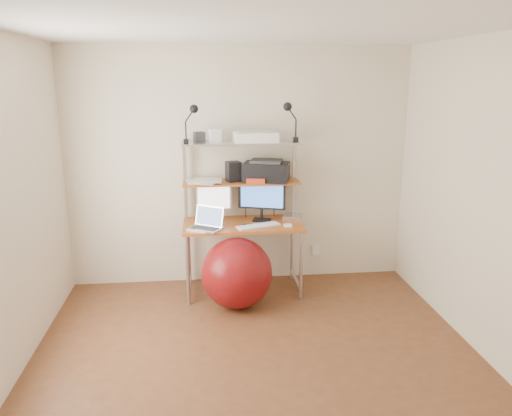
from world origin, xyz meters
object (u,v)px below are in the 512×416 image
at_px(monitor_silver, 214,200).
at_px(printer, 266,171).
at_px(monitor_black, 262,197).
at_px(exercise_ball, 237,273).
at_px(laptop, 207,224).

bearing_deg(monitor_silver, printer, -8.96).
xyz_separation_m(monitor_black, printer, (0.05, 0.03, 0.27)).
relative_size(monitor_silver, printer, 0.78).
xyz_separation_m(monitor_silver, exercise_ball, (0.19, -0.51, -0.61)).
distance_m(laptop, exercise_ball, 0.56).
bearing_deg(monitor_silver, exercise_ball, -74.49).
xyz_separation_m(laptop, exercise_ball, (0.27, -0.22, -0.44)).
relative_size(laptop, printer, 0.75).
bearing_deg(laptop, printer, 54.90).
relative_size(monitor_black, exercise_ball, 0.71).
height_order(monitor_black, exercise_ball, monitor_black).
height_order(monitor_silver, printer, printer).
height_order(monitor_silver, laptop, monitor_silver).
bearing_deg(monitor_black, laptop, -140.62).
xyz_separation_m(printer, exercise_ball, (-0.35, -0.47, -0.91)).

